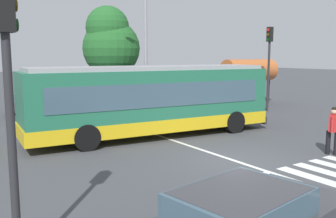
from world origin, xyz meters
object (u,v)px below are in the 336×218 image
Objects in this scene: bus_stop_shelter at (249,71)px; city_transit_bus at (151,100)px; parked_car_champagne at (74,100)px; twin_arm_street_lamp at (146,26)px; traffic_light_far_corner at (269,56)px; parked_car_charcoal at (30,104)px; background_tree_right at (110,42)px; parked_car_black at (149,96)px; traffic_light_near_corner at (8,75)px; pedestrian_crossing_street at (333,128)px; parked_car_blue at (110,97)px.

city_transit_bus is at bearing -155.07° from bus_stop_shelter.
twin_arm_street_lamp reaches higher than parked_car_champagne.
bus_stop_shelter is (1.26, 2.89, -1.08)m from traffic_light_far_corner.
background_tree_right is (6.90, 3.79, 3.71)m from parked_car_charcoal.
parked_car_black is 0.64× the size of background_tree_right.
parked_car_black is (4.77, 8.19, -0.82)m from city_transit_bus.
traffic_light_near_corner is at bearing -145.41° from bus_stop_shelter.
twin_arm_street_lamp is 1.21× the size of background_tree_right.
twin_arm_street_lamp is at bearing 61.23° from city_transit_bus.
traffic_light_far_corner is 1.20× the size of bus_stop_shelter.
twin_arm_street_lamp reaches higher than parked_car_black.
pedestrian_crossing_street is at bearing -94.12° from parked_car_black.
city_transit_bus is 1.56× the size of background_tree_right.
parked_car_black is (7.90, -0.13, 0.00)m from parked_car_charcoal.
city_transit_bus is 2.55× the size of bus_stop_shelter.
bus_stop_shelter is at bearing -16.55° from parked_car_champagne.
pedestrian_crossing_street is 0.24× the size of background_tree_right.
parked_car_champagne and parked_car_blue have the same top height.
parked_car_champagne is 12.51m from traffic_light_far_corner.
traffic_light_far_corner is at bearing -39.04° from parked_car_blue.
parked_car_blue is 0.64× the size of background_tree_right.
city_transit_bus is 12.51m from bus_stop_shelter.
parked_car_charcoal is at bearing -174.74° from parked_car_blue.
parked_car_champagne is 6.50m from twin_arm_street_lamp.
bus_stop_shelter reaches higher than parked_car_charcoal.
traffic_light_far_corner is 11.64m from background_tree_right.
twin_arm_street_lamp is at bearing -9.24° from parked_car_charcoal.
parked_car_black is at bearing 132.28° from traffic_light_far_corner.
parked_car_black is (1.04, 14.42, -0.20)m from pedestrian_crossing_street.
bus_stop_shelter reaches higher than city_transit_bus.
background_tree_right is (3.76, 12.11, 2.89)m from city_transit_bus.
parked_car_charcoal is 2.81m from parked_car_champagne.
pedestrian_crossing_street is 15.52m from parked_car_champagne.
parked_car_black is at bearing -13.04° from parked_car_blue.
parked_car_charcoal is 8.70m from background_tree_right.
parked_car_charcoal is 0.96× the size of traffic_light_near_corner.
traffic_light_far_corner is at bearing -31.42° from parked_car_champagne.
parked_car_champagne is at bearing 159.91° from twin_arm_street_lamp.
pedestrian_crossing_street is 18.68m from background_tree_right.
city_transit_bus is at bearing -69.33° from parked_car_charcoal.
pedestrian_crossing_street is 15.12m from parked_car_blue.
traffic_light_near_corner is 1.09× the size of bus_stop_shelter.
pedestrian_crossing_street is 0.39× the size of bus_stop_shelter.
traffic_light_far_corner reaches higher than pedestrian_crossing_street.
pedestrian_crossing_street is 0.37× the size of parked_car_black.
traffic_light_far_corner reaches higher than parked_car_charcoal.
parked_car_blue is (-1.60, 15.03, -0.20)m from pedestrian_crossing_street.
parked_car_blue is at bearing 158.96° from bus_stop_shelter.
city_transit_bus is at bearing 46.27° from traffic_light_near_corner.
background_tree_right is at bearing 89.90° from pedestrian_crossing_street.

